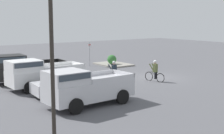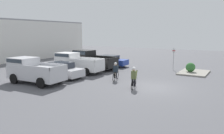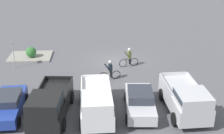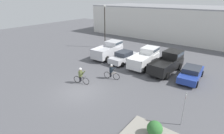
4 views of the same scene
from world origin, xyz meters
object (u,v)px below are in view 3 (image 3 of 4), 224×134
at_px(sedan_0, 140,101).
at_px(shrub, 31,52).
at_px(pickup_truck_0, 186,99).
at_px(cyclist_0, 110,70).
at_px(fire_lane_sign, 13,51).
at_px(pickup_truck_2, 50,104).
at_px(sedan_1, 8,104).
at_px(cyclist_1, 129,57).
at_px(pickup_truck_1, 97,102).

height_order(sedan_0, shrub, sedan_0).
bearing_deg(pickup_truck_0, shrub, -41.89).
height_order(cyclist_0, shrub, cyclist_0).
height_order(pickup_truck_0, sedan_0, pickup_truck_0).
xyz_separation_m(fire_lane_sign, shrub, (-1.01, -2.10, -0.89)).
bearing_deg(sedan_0, shrub, -48.47).
bearing_deg(cyclist_0, sedan_0, 109.07).
bearing_deg(pickup_truck_2, shrub, -73.59).
bearing_deg(sedan_0, sedan_1, -0.63).
relative_size(pickup_truck_0, sedan_0, 1.13).
height_order(fire_lane_sign, shrub, fire_lane_sign).
xyz_separation_m(sedan_0, pickup_truck_2, (5.64, 0.71, 0.38)).
distance_m(sedan_0, pickup_truck_2, 5.70).
bearing_deg(pickup_truck_0, cyclist_1, -71.22).
height_order(sedan_1, fire_lane_sign, fire_lane_sign).
xyz_separation_m(pickup_truck_2, sedan_1, (2.76, -0.80, -0.41)).
relative_size(pickup_truck_1, fire_lane_sign, 2.11).
height_order(pickup_truck_2, fire_lane_sign, fire_lane_sign).
distance_m(cyclist_0, fire_lane_sign, 8.59).
height_order(pickup_truck_0, pickup_truck_1, pickup_truck_0).
xyz_separation_m(pickup_truck_1, pickup_truck_2, (2.85, 0.08, 0.03)).
height_order(sedan_0, sedan_1, sedan_0).
height_order(pickup_truck_0, fire_lane_sign, fire_lane_sign).
relative_size(pickup_truck_0, pickup_truck_1, 0.96).
xyz_separation_m(pickup_truck_0, sedan_0, (2.82, -0.49, -0.37)).
relative_size(pickup_truck_2, shrub, 5.72).
distance_m(pickup_truck_0, sedan_0, 2.88).
xyz_separation_m(sedan_1, fire_lane_sign, (1.37, -7.70, 0.81)).
bearing_deg(pickup_truck_0, fire_lane_sign, -33.33).
bearing_deg(fire_lane_sign, cyclist_1, 178.69).
xyz_separation_m(pickup_truck_1, sedan_1, (5.61, -0.72, -0.38)).
distance_m(cyclist_0, cyclist_1, 3.19).
height_order(sedan_1, shrub, sedan_1).
bearing_deg(cyclist_1, sedan_0, 89.42).
height_order(pickup_truck_1, cyclist_0, pickup_truck_1).
height_order(sedan_1, cyclist_1, cyclist_1).
bearing_deg(cyclist_0, pickup_truck_1, 78.90).
height_order(pickup_truck_2, cyclist_1, pickup_truck_2).
height_order(sedan_0, cyclist_0, cyclist_0).
bearing_deg(pickup_truck_1, cyclist_1, -109.28).
relative_size(pickup_truck_1, shrub, 5.53).
height_order(pickup_truck_1, pickup_truck_2, pickup_truck_2).
height_order(cyclist_0, cyclist_1, cyclist_1).
bearing_deg(shrub, fire_lane_sign, 64.30).
bearing_deg(fire_lane_sign, shrub, -115.70).
height_order(sedan_0, pickup_truck_1, pickup_truck_1).
relative_size(cyclist_0, cyclist_1, 1.01).
xyz_separation_m(cyclist_0, fire_lane_sign, (8.07, -2.87, 0.69)).
xyz_separation_m(pickup_truck_0, shrub, (11.58, -10.38, -0.48)).
bearing_deg(fire_lane_sign, pickup_truck_1, 129.70).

